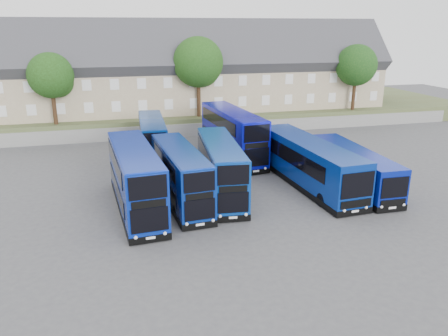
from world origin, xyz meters
TOP-DOWN VIEW (x-y plane):
  - ground at (0.00, 0.00)m, footprint 120.00×120.00m
  - retaining_wall at (0.00, 24.00)m, footprint 70.00×0.40m
  - earth_bank at (0.00, 34.00)m, footprint 80.00×20.00m
  - terrace_row at (0.00, 30.00)m, footprint 54.00×10.40m
  - dd_front_left at (-6.72, 3.76)m, footprint 3.40×11.16m
  - dd_front_mid at (-3.53, 4.32)m, footprint 3.09×10.14m
  - dd_front_right at (-0.42, 4.96)m, footprint 3.24×10.44m
  - dd_rear_left at (-4.45, 15.63)m, footprint 2.64×9.84m
  - dd_rear_right at (3.06, 14.32)m, footprint 3.69×11.72m
  - coach_east_a at (6.85, 5.40)m, footprint 3.68×13.35m
  - coach_east_b at (10.18, 4.22)m, footprint 2.56×11.07m
  - tree_west at (-13.85, 25.10)m, footprint 4.80×4.80m
  - tree_mid at (2.15, 25.60)m, footprint 5.76×5.76m
  - tree_east at (22.15, 25.10)m, footprint 5.12×5.12m
  - tree_far at (28.15, 32.10)m, footprint 5.44×5.44m

SIDE VIEW (x-z plane):
  - ground at x=0.00m, z-range 0.00..0.00m
  - retaining_wall at x=0.00m, z-range 0.00..1.50m
  - earth_bank at x=0.00m, z-range 0.00..2.00m
  - coach_east_b at x=10.18m, z-range -0.03..2.98m
  - coach_east_a at x=6.85m, z-range -0.03..3.57m
  - dd_rear_left at x=-4.45m, z-range -0.04..3.84m
  - dd_front_mid at x=-3.53m, z-range -0.04..3.93m
  - dd_front_right at x=-0.42m, z-range -0.04..4.04m
  - dd_front_left at x=-6.72m, z-range -0.04..4.33m
  - dd_rear_right at x=3.06m, z-range -0.04..4.55m
  - terrace_row at x=0.00m, z-range 1.00..12.20m
  - tree_west at x=-13.85m, z-range 3.23..10.88m
  - tree_east at x=22.15m, z-range 3.31..11.47m
  - tree_far at x=28.15m, z-range 3.39..12.06m
  - tree_mid at x=2.15m, z-range 3.48..12.66m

